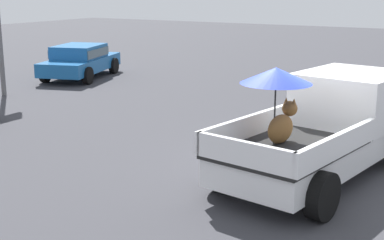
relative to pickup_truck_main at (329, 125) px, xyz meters
name	(u,v)px	position (x,y,z in m)	size (l,w,h in m)	color
ground_plane	(316,177)	(-0.43, 0.05, -0.97)	(80.00, 80.00, 0.00)	#38383D
pickup_truck_main	(329,125)	(0.00, 0.00, 0.00)	(5.28, 2.89, 2.25)	black
parked_sedan_near	(80,60)	(6.24, 12.04, -0.23)	(4.63, 2.97, 1.33)	black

